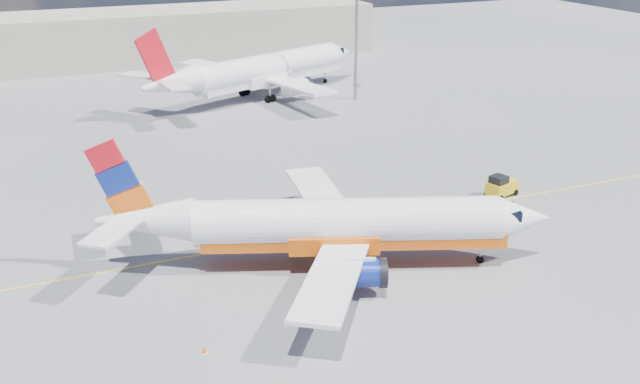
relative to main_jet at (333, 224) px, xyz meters
name	(u,v)px	position (x,y,z in m)	size (l,w,h in m)	color
ground	(303,256)	(-1.30, 2.25, -3.16)	(240.00, 240.00, 0.00)	#59595E
taxi_line	(288,239)	(-1.30, 5.25, -3.15)	(70.00, 0.15, 0.01)	yellow
terminal_main	(160,35)	(3.70, 77.25, 0.84)	(70.00, 14.00, 8.00)	#AAA392
main_jet	(333,224)	(0.00, 0.00, 0.00)	(31.02, 23.47, 9.47)	white
second_jet	(262,70)	(10.89, 46.85, 0.42)	(34.95, 26.37, 10.73)	white
gse_tug	(501,186)	(18.58, 6.11, -2.23)	(3.05, 2.39, 1.95)	black
traffic_cone	(204,349)	(-10.81, -6.76, -2.92)	(0.35, 0.35, 0.49)	white
floodlight_mast	(357,10)	(21.60, 41.30, 8.12)	(1.37, 1.37, 18.82)	gray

